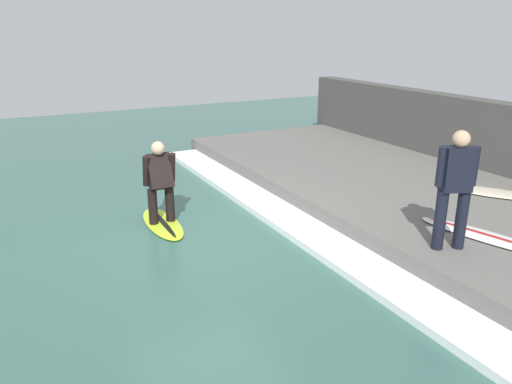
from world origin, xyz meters
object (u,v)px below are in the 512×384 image
at_px(surfer_waiting_near, 455,184).
at_px(surfboard_spare, 492,192).
at_px(surfboard_riding, 163,223).
at_px(surfer_riding, 160,178).
at_px(surfboard_waiting_near, 487,237).

height_order(surfer_waiting_near, surfboard_spare, surfer_waiting_near).
xyz_separation_m(surfboard_riding, surfboard_spare, (5.61, -2.23, 0.36)).
xyz_separation_m(surfer_waiting_near, surfboard_spare, (2.60, 1.31, -0.91)).
xyz_separation_m(surfer_riding, surfer_waiting_near, (3.02, -3.54, 0.45)).
relative_size(surfer_waiting_near, surfboard_spare, 0.93).
bearing_deg(surfboard_waiting_near, surfer_riding, 136.58).
height_order(surfer_riding, surfboard_spare, surfer_riding).
height_order(surfboard_riding, surfboard_spare, surfboard_spare).
bearing_deg(surfer_waiting_near, surfer_riding, 130.43).
xyz_separation_m(surfer_riding, surfboard_waiting_near, (3.78, -3.58, -0.46)).
bearing_deg(surfer_waiting_near, surfboard_waiting_near, -3.06).
bearing_deg(surfer_riding, surfboard_spare, -21.68).
height_order(surfboard_riding, surfer_riding, surfer_riding).
distance_m(surfboard_riding, surfer_waiting_near, 4.82).
relative_size(surfboard_riding, surfboard_spare, 0.94).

